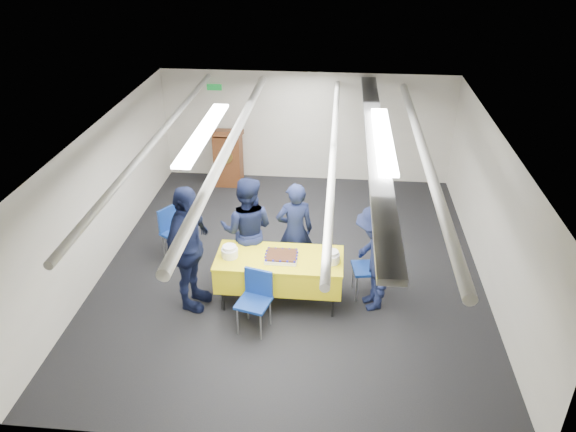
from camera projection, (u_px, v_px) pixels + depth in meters
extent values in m
plane|color=black|center=(292.00, 267.00, 9.16)|extent=(7.00, 7.00, 0.00)
cube|color=silver|center=(307.00, 127.00, 11.66)|extent=(6.00, 0.02, 2.30)
cube|color=silver|center=(104.00, 196.00, 8.85)|extent=(0.02, 7.00, 2.30)
cube|color=silver|center=(492.00, 213.00, 8.36)|extent=(0.02, 7.00, 2.30)
cube|color=white|center=(292.00, 134.00, 8.06)|extent=(6.00, 7.00, 0.02)
cylinder|color=silver|center=(157.00, 136.00, 8.28)|extent=(0.10, 6.90, 0.10)
cylinder|color=silver|center=(231.00, 142.00, 8.21)|extent=(0.14, 6.90, 0.14)
cylinder|color=silver|center=(334.00, 148.00, 8.10)|extent=(0.10, 6.90, 0.10)
cylinder|color=silver|center=(424.00, 154.00, 8.01)|extent=(0.14, 6.90, 0.14)
cube|color=gray|center=(376.00, 143.00, 8.00)|extent=(0.28, 6.90, 0.08)
cube|color=white|center=(204.00, 132.00, 8.18)|extent=(0.25, 2.60, 0.04)
cube|color=white|center=(383.00, 138.00, 7.96)|extent=(0.25, 2.60, 0.04)
cube|color=#0C591E|center=(214.00, 87.00, 11.41)|extent=(0.30, 0.04, 0.12)
cylinder|color=black|center=(223.00, 300.00, 8.08)|extent=(0.04, 0.04, 0.36)
cylinder|color=black|center=(333.00, 306.00, 7.95)|extent=(0.04, 0.04, 0.36)
cylinder|color=black|center=(231.00, 277.00, 8.59)|extent=(0.04, 0.04, 0.36)
cylinder|color=black|center=(334.00, 283.00, 8.46)|extent=(0.04, 0.04, 0.36)
cube|color=yellow|center=(279.00, 270.00, 8.10)|extent=(1.80, 0.80, 0.39)
cube|color=yellow|center=(279.00, 258.00, 8.00)|extent=(1.82, 0.82, 0.03)
cube|color=white|center=(281.00, 257.00, 7.94)|extent=(0.45, 0.36, 0.05)
cube|color=black|center=(281.00, 255.00, 7.92)|extent=(0.43, 0.34, 0.02)
sphere|color=#110E86|center=(266.00, 260.00, 7.80)|extent=(0.04, 0.04, 0.04)
sphere|color=#110E86|center=(269.00, 248.00, 8.08)|extent=(0.04, 0.04, 0.04)
sphere|color=#110E86|center=(273.00, 261.00, 7.79)|extent=(0.04, 0.04, 0.04)
sphere|color=#110E86|center=(276.00, 248.00, 8.07)|extent=(0.04, 0.04, 0.04)
sphere|color=#110E86|center=(280.00, 261.00, 7.78)|extent=(0.04, 0.04, 0.04)
sphere|color=#110E86|center=(283.00, 249.00, 8.06)|extent=(0.04, 0.04, 0.04)
sphere|color=#110E86|center=(287.00, 262.00, 7.77)|extent=(0.04, 0.04, 0.04)
sphere|color=#110E86|center=(289.00, 249.00, 8.06)|extent=(0.04, 0.04, 0.04)
sphere|color=#110E86|center=(294.00, 262.00, 7.76)|extent=(0.04, 0.04, 0.04)
sphere|color=#110E86|center=(296.00, 249.00, 8.05)|extent=(0.04, 0.04, 0.04)
sphere|color=#110E86|center=(265.00, 257.00, 7.87)|extent=(0.04, 0.04, 0.04)
sphere|color=#110E86|center=(296.00, 259.00, 7.83)|extent=(0.04, 0.04, 0.04)
sphere|color=#110E86|center=(266.00, 254.00, 7.94)|extent=(0.04, 0.04, 0.04)
sphere|color=#110E86|center=(297.00, 256.00, 7.90)|extent=(0.04, 0.04, 0.04)
sphere|color=#110E86|center=(267.00, 251.00, 8.01)|extent=(0.04, 0.04, 0.04)
sphere|color=#110E86|center=(297.00, 253.00, 7.98)|extent=(0.04, 0.04, 0.04)
cylinder|color=white|center=(230.00, 253.00, 7.97)|extent=(0.24, 0.24, 0.13)
cylinder|color=white|center=(229.00, 248.00, 7.93)|extent=(0.19, 0.19, 0.05)
cylinder|color=white|center=(331.00, 258.00, 7.85)|extent=(0.23, 0.23, 0.13)
cylinder|color=white|center=(332.00, 253.00, 7.81)|extent=(0.19, 0.19, 0.05)
cube|color=brown|center=(228.00, 159.00, 11.69)|extent=(0.55, 0.45, 1.10)
cube|color=brown|center=(227.00, 133.00, 11.38)|extent=(0.62, 0.53, 0.21)
cylinder|color=gold|center=(226.00, 157.00, 11.41)|extent=(0.28, 0.02, 0.28)
cylinder|color=gray|center=(238.00, 321.00, 7.61)|extent=(0.02, 0.02, 0.43)
cylinder|color=gray|center=(261.00, 327.00, 7.50)|extent=(0.02, 0.02, 0.43)
cylinder|color=gray|center=(248.00, 307.00, 7.89)|extent=(0.02, 0.02, 0.43)
cylinder|color=gray|center=(270.00, 312.00, 7.78)|extent=(0.02, 0.02, 0.43)
cube|color=navy|center=(254.00, 303.00, 7.58)|extent=(0.51, 0.51, 0.04)
cube|color=navy|center=(259.00, 282.00, 7.63)|extent=(0.40, 0.14, 0.40)
cylinder|color=gray|center=(353.00, 275.00, 8.56)|extent=(0.02, 0.02, 0.43)
cylinder|color=gray|center=(357.00, 289.00, 8.27)|extent=(0.02, 0.02, 0.43)
cylinder|color=gray|center=(375.00, 275.00, 8.58)|extent=(0.02, 0.02, 0.43)
cylinder|color=gray|center=(379.00, 288.00, 8.28)|extent=(0.02, 0.02, 0.43)
cube|color=navy|center=(367.00, 268.00, 8.31)|extent=(0.48, 0.48, 0.04)
cube|color=navy|center=(381.00, 255.00, 8.22)|extent=(0.10, 0.40, 0.40)
cylinder|color=gray|center=(178.00, 253.00, 9.12)|extent=(0.02, 0.02, 0.43)
cylinder|color=gray|center=(193.00, 245.00, 9.35)|extent=(0.02, 0.02, 0.43)
cylinder|color=gray|center=(164.00, 246.00, 9.30)|extent=(0.02, 0.02, 0.43)
cylinder|color=gray|center=(179.00, 238.00, 9.54)|extent=(0.02, 0.02, 0.43)
cube|color=navy|center=(177.00, 233.00, 9.21)|extent=(0.58, 0.58, 0.04)
cube|color=navy|center=(168.00, 218.00, 9.21)|extent=(0.25, 0.36, 0.40)
imported|color=black|center=(295.00, 231.00, 8.59)|extent=(0.66, 0.52, 1.60)
imported|color=black|center=(247.00, 230.00, 8.48)|extent=(0.86, 0.68, 1.73)
imported|color=black|center=(188.00, 249.00, 7.83)|extent=(0.71, 1.20, 1.91)
imported|color=black|center=(374.00, 259.00, 7.89)|extent=(0.86, 1.17, 1.62)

